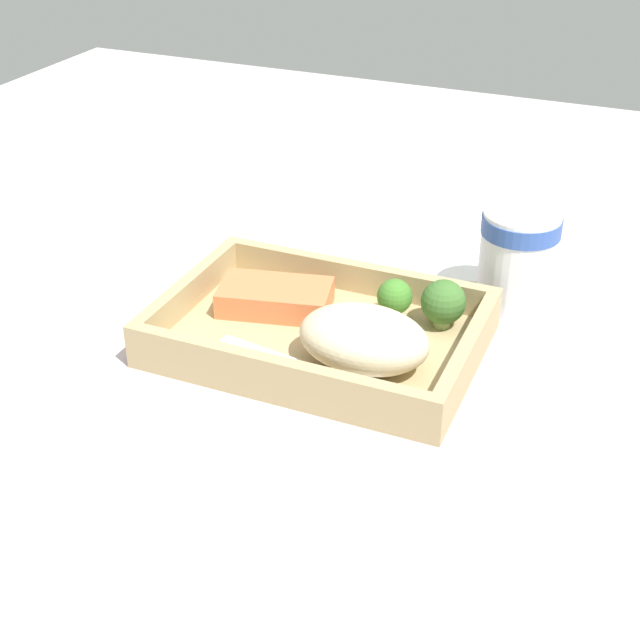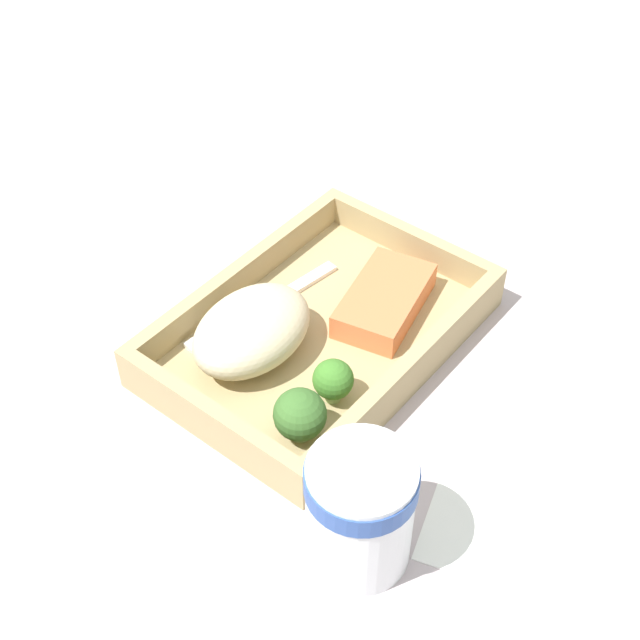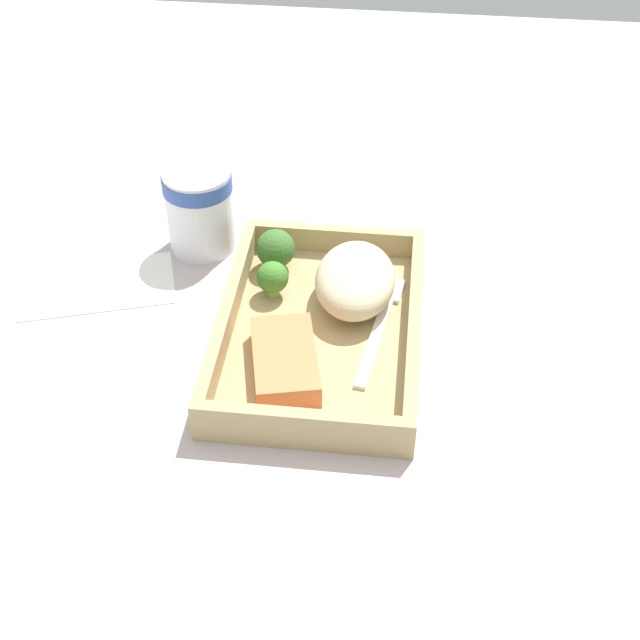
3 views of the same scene
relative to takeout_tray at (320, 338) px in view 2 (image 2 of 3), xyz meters
The scene contains 10 objects.
ground_plane 1.60cm from the takeout_tray, ahead, with size 160.00×160.00×2.00cm, color #C0B0B5.
takeout_tray is the anchor object (origin of this frame).
tray_rim 2.01cm from the takeout_tray, ahead, with size 27.50×18.92×2.81cm.
salmon_fillet 6.36cm from the takeout_tray, 155.10° to the left, with size 10.09×5.64×2.35cm, color #EB7747.
mashed_potatoes 6.63cm from the takeout_tray, 29.34° to the right, with size 11.03×7.84×4.99cm, color beige.
broccoli_floret_1 7.76cm from the takeout_tray, 46.54° to the left, with size 3.20×3.20×3.81cm.
broccoli_floret_2 11.33cm from the takeout_tray, 30.95° to the left, with size 3.99×3.99×4.44cm.
fork 5.98cm from the takeout_tray, 73.46° to the right, with size 15.87×3.98×0.44cm.
paper_cup 20.51cm from the takeout_tray, 46.06° to the left, with size 7.29×7.29×9.34cm.
receipt_slip 24.58cm from the takeout_tray, 76.63° to the left, with size 8.62×15.83×0.24cm, color white.
Camera 2 is at (40.96, 32.76, 53.78)cm, focal length 50.00 mm.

